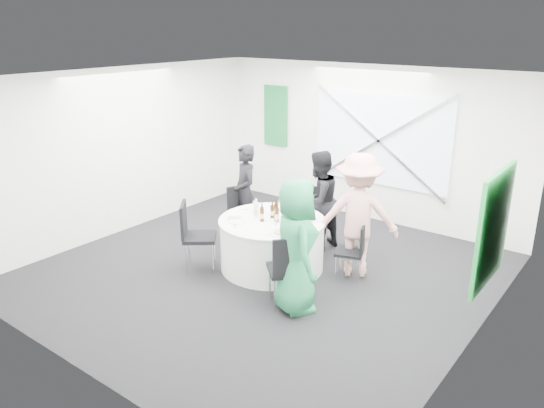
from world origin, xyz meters
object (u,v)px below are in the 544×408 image
Objects in this scene: chair_back at (312,211)px; clear_water_bottle at (256,210)px; chair_front_left at (193,231)px; chair_back_left at (241,210)px; banquet_table at (272,244)px; person_man_back_left at (245,193)px; person_woman_pink at (358,215)px; chair_front_right at (288,266)px; person_woman_green at (296,246)px; chair_back_right at (355,248)px; person_man_back at (318,201)px; green_water_bottle at (285,212)px.

chair_back is 3.24× the size of clear_water_bottle.
chair_back is at bearing -62.72° from chair_front_left.
banquet_table is at bearing -90.00° from chair_back_left.
person_woman_pink is (2.14, -0.07, 0.09)m from person_man_back_left.
chair_front_right is 0.62× the size of person_man_back_left.
person_woman_green is (0.96, -0.77, 0.48)m from banquet_table.
banquet_table is 0.55m from clear_water_bottle.
chair_back_right is 0.46× the size of person_woman_pink.
chair_back is 0.38m from person_man_back.
chair_front_left is (-0.82, -1.90, 0.06)m from chair_back.
banquet_table is 1.67× the size of chair_back.
chair_front_right is 3.48× the size of green_water_bottle.
person_woman_pink is 1.04m from green_water_bottle.
chair_back is at bearing -55.21° from person_woman_pink.
person_woman_green is (-0.20, -1.18, 0.38)m from chair_back_right.
chair_back_left is 2.34m from chair_front_right.
person_man_back_left is (-2.21, 0.24, 0.32)m from chair_back_right.
chair_front_left is 2.04m from person_man_back.
chair_front_left is at bearing -140.91° from green_water_bottle.
chair_back_left is 0.54× the size of person_woman_green.
chair_back is at bearing -23.27° from person_woman_green.
person_man_back reaches higher than clear_water_bottle.
person_man_back_left reaches higher than chair_back.
chair_front_right is at bearing -5.83° from person_man_back_left.
person_man_back_left is 1.26m from person_man_back.
green_water_bottle is 0.43m from clear_water_bottle.
chair_back is at bearing 101.91° from green_water_bottle.
chair_front_left is 1.87m from person_woman_green.
person_woman_pink reaches higher than clear_water_bottle.
person_man_back reaches higher than green_water_bottle.
person_woman_green is at bearing 32.97° from person_man_back.
banquet_table is 1.56× the size of chair_front_right.
chair_front_right is at bearing -32.14° from chair_back_right.
chair_front_right is 1.77m from chair_front_left.
chair_back_right is 0.83× the size of chair_front_right.
chair_back_right is 0.81× the size of chair_front_left.
person_man_back is 1.03m from person_woman_pink.
person_woman_pink reaches higher than chair_front_right.
person_man_back reaches higher than person_man_back_left.
chair_back is 0.58× the size of person_man_back.
person_woman_pink is (1.16, -0.60, 0.35)m from chair_back.
person_man_back is (-1.01, 0.60, 0.32)m from chair_back_right.
person_man_back is 0.90× the size of person_woman_pink.
person_man_back_left is 5.58× the size of green_water_bottle.
chair_back is 0.58× the size of person_man_back_left.
chair_front_right reaches higher than chair_back_left.
banquet_table is at bearing -90.00° from chair_back.
chair_front_right is 1.22m from green_water_bottle.
chair_back_right is 2.24m from person_man_back_left.
green_water_bottle is at bearing 24.64° from clear_water_bottle.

